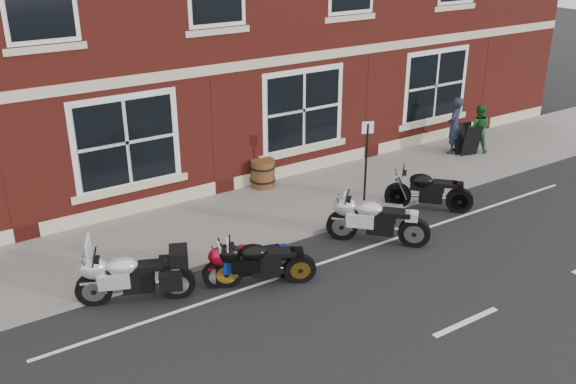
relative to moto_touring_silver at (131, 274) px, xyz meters
The scene contains 13 objects.
ground 4.97m from the moto_touring_silver, 11.57° to the right, with size 80.00×80.00×0.00m, color black.
sidewalk 5.27m from the moto_touring_silver, 22.57° to the left, with size 30.00×3.00×0.12m, color slate.
kerb 4.89m from the moto_touring_silver, ahead, with size 30.00×0.16×0.12m, color slate.
moto_touring_silver is the anchor object (origin of this frame).
moto_sport_red 2.30m from the moto_touring_silver, 15.04° to the right, with size 1.94×0.66×0.89m.
moto_sport_black 2.51m from the moto_touring_silver, 18.95° to the right, with size 1.96×1.06×0.95m.
moto_sport_silver 5.51m from the moto_touring_silver, ahead, with size 1.73×1.77×1.05m.
moto_naked_black 7.70m from the moto_touring_silver, ahead, with size 1.63×1.65×0.98m.
pedestrian_left 11.44m from the moto_touring_silver, 12.34° to the left, with size 0.63×0.42×1.73m, color #1C2133.
pedestrian_right 12.02m from the moto_touring_silver, 10.06° to the left, with size 0.73×0.57×1.49m, color #185523.
a_board_sign 11.56m from the moto_touring_silver, 10.25° to the left, with size 0.57×0.38×0.96m, color black, non-canonical shape.
barrel_planter 5.91m from the moto_touring_silver, 34.08° to the left, with size 0.68×0.68×0.76m.
parking_sign 6.61m from the moto_touring_silver, ahead, with size 0.29×0.12×2.15m.
Camera 1 is at (-8.09, -9.45, 6.82)m, focal length 40.00 mm.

